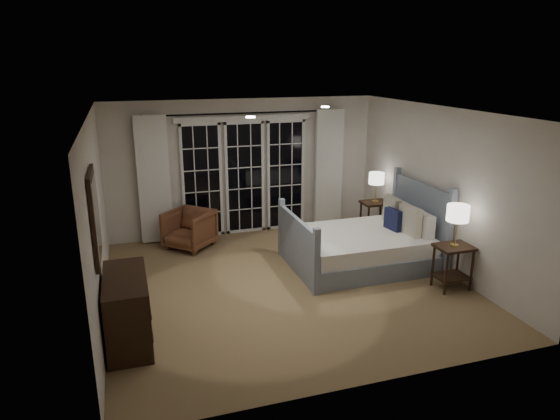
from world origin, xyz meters
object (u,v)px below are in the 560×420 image
object	(u,v)px
nightstand_left	(453,260)
lamp_left	(458,214)
armchair	(189,229)
dresser	(127,309)
bed	(364,245)
lamp_right	(377,179)
nightstand_right	(375,213)

from	to	relation	value
nightstand_left	lamp_left	size ratio (longest dim) A/B	1.09
armchair	dresser	xyz separation A→B (m)	(-1.09, -2.85, 0.07)
nightstand_left	lamp_left	xyz separation A→B (m)	(-0.00, 0.00, 0.70)
bed	nightstand_left	distance (m)	1.43
nightstand_left	lamp_left	bearing A→B (deg)	180.00
dresser	armchair	bearing A→B (deg)	69.03
bed	armchair	bearing A→B (deg)	147.90
nightstand_left	lamp_right	size ratio (longest dim) A/B	1.18
bed	lamp_left	xyz separation A→B (m)	(0.80, -1.18, 0.80)
nightstand_right	lamp_right	distance (m)	0.65
nightstand_right	dresser	xyz separation A→B (m)	(-4.49, -2.49, -0.01)
lamp_right	dresser	world-z (taller)	lamp_right
armchair	dresser	distance (m)	3.06
bed	armchair	size ratio (longest dim) A/B	2.95
lamp_left	armchair	bearing A→B (deg)	140.34
bed	lamp_left	world-z (taller)	bed
bed	nightstand_right	world-z (taller)	bed
bed	nightstand_right	size ratio (longest dim) A/B	3.42
lamp_left	bed	bearing A→B (deg)	124.17
nightstand_left	lamp_right	bearing A→B (deg)	89.08
lamp_right	dresser	distance (m)	5.17
bed	lamp_right	size ratio (longest dim) A/B	3.98
dresser	lamp_right	bearing A→B (deg)	28.98
bed	nightstand_left	size ratio (longest dim) A/B	3.36
nightstand_right	armchair	distance (m)	3.41
nightstand_right	lamp_left	size ratio (longest dim) A/B	1.07
lamp_left	armchair	size ratio (longest dim) A/B	0.81
lamp_left	armchair	distance (m)	4.43
bed	dresser	distance (m)	3.86
nightstand_left	lamp_right	xyz separation A→B (m)	(0.04, 2.41, 0.65)
bed	lamp_left	size ratio (longest dim) A/B	3.67
lamp_right	nightstand_right	bearing A→B (deg)	-26.57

